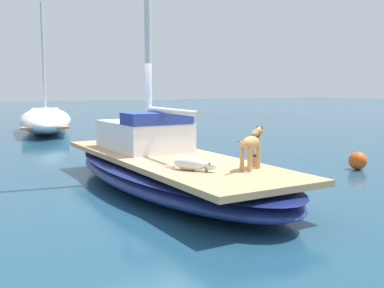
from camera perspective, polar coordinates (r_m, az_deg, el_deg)
The scene contains 9 objects.
ground_plane at distance 9.10m, azimuth -2.92°, elevation -5.62°, with size 120.00×120.00×0.00m, color navy.
sailboat_main at distance 9.04m, azimuth -2.94°, elevation -3.55°, with size 2.89×7.36×0.66m.
mast_main at distance 9.62m, azimuth -5.18°, elevation 15.12°, with size 0.14×2.27×6.04m.
cabin_house at distance 9.93m, azimuth -5.97°, elevation 1.30°, with size 1.51×2.29×0.84m.
dog_white at distance 7.42m, azimuth 0.06°, elevation -2.51°, with size 0.61×0.83×0.22m.
dog_tan at distance 7.54m, azimuth 7.49°, elevation 0.01°, with size 0.84×0.56×0.70m.
deck_winch at distance 7.84m, azimuth 7.93°, elevation -2.12°, with size 0.16×0.16×0.21m.
moored_boat_far_astern at distance 21.58m, azimuth -17.88°, elevation 2.95°, with size 3.50×7.97×5.85m.
mooring_buoy at distance 11.86m, azimuth 20.06°, elevation -1.98°, with size 0.44×0.44×0.44m, color #E55119.
Camera 1 is at (-3.69, -8.08, 2.01)m, focal length 42.56 mm.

